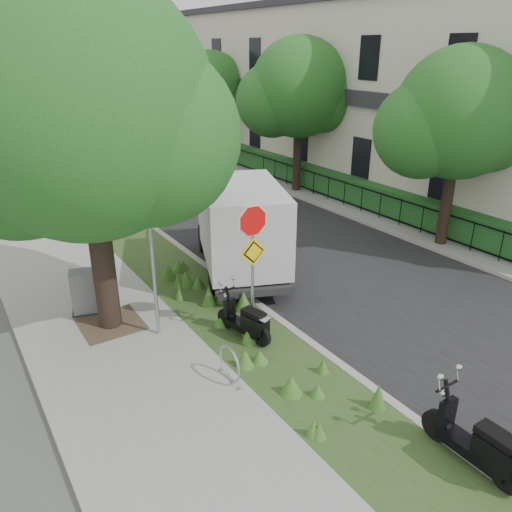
{
  "coord_description": "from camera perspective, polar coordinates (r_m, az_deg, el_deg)",
  "views": [
    {
      "loc": [
        -6.71,
        -7.72,
        6.24
      ],
      "look_at": [
        -0.35,
        2.07,
        1.3
      ],
      "focal_mm": 35.0,
      "sensor_mm": 36.0,
      "label": 1
    }
  ],
  "objects": [
    {
      "name": "far_tree_a",
      "position": [
        16.92,
        21.94,
        14.19
      ],
      "size": [
        4.6,
        4.1,
        6.22
      ],
      "color": "black",
      "rests_on": "ground"
    },
    {
      "name": "box_truck",
      "position": [
        14.4,
        -1.91,
        3.8
      ],
      "size": [
        3.77,
        5.53,
        2.34
      ],
      "color": "#262628",
      "rests_on": "ground"
    },
    {
      "name": "kerb_near",
      "position": [
        19.77,
        -13.03,
        4.13
      ],
      "size": [
        0.2,
        60.0,
        0.13
      ],
      "primitive_type": "cube",
      "color": "#9E9991",
      "rests_on": "ground"
    },
    {
      "name": "far_tree_c",
      "position": [
        29.25,
        -5.34,
        18.36
      ],
      "size": [
        4.37,
        3.89,
        5.93
      ],
      "color": "black",
      "rests_on": "ground"
    },
    {
      "name": "utility_cabinet",
      "position": [
        12.97,
        -18.73,
        -3.93
      ],
      "size": [
        0.94,
        0.75,
        1.1
      ],
      "color": "#262628",
      "rests_on": "ground"
    },
    {
      "name": "fence_far",
      "position": [
        23.21,
        5.04,
        8.96
      ],
      "size": [
        0.04,
        24.0,
        1.0
      ],
      "color": "black",
      "rests_on": "ground"
    },
    {
      "name": "road",
      "position": [
        21.15,
        -4.11,
        5.73
      ],
      "size": [
        7.0,
        60.0,
        0.01
      ],
      "primitive_type": "cube",
      "color": "black",
      "rests_on": "ground"
    },
    {
      "name": "far_tree_b",
      "position": [
        22.49,
        4.74,
        18.09
      ],
      "size": [
        4.83,
        4.31,
        6.56
      ],
      "color": "black",
      "rests_on": "ground"
    },
    {
      "name": "scooter_near",
      "position": [
        11.24,
        -0.82,
        -7.82
      ],
      "size": [
        0.58,
        1.59,
        0.77
      ],
      "color": "black",
      "rests_on": "ground"
    },
    {
      "name": "sidewalk_near",
      "position": [
        18.93,
        -23.65,
        1.89
      ],
      "size": [
        3.5,
        60.0,
        0.12
      ],
      "primitive_type": "cube",
      "color": "gray",
      "rests_on": "ground"
    },
    {
      "name": "ground",
      "position": [
        11.98,
        6.9,
        -8.63
      ],
      "size": [
        120.0,
        120.0,
        0.0
      ],
      "primitive_type": "plane",
      "color": "#4C5147",
      "rests_on": "ground"
    },
    {
      "name": "sign_assembly",
      "position": [
        10.61,
        -0.37,
        1.28
      ],
      "size": [
        0.94,
        0.08,
        3.22
      ],
      "color": "#A5A8AD",
      "rests_on": "ground"
    },
    {
      "name": "hedge_far",
      "position": [
        23.64,
        6.4,
        9.16
      ],
      "size": [
        1.0,
        24.0,
        1.1
      ],
      "primitive_type": "cube",
      "color": "#1D4F1C",
      "rests_on": "footpath_far"
    },
    {
      "name": "bare_post",
      "position": [
        10.95,
        -11.8,
        0.33
      ],
      "size": [
        0.08,
        0.08,
        4.0
      ],
      "color": "#A5A8AD",
      "rests_on": "ground"
    },
    {
      "name": "scooter_far",
      "position": [
        8.89,
        24.54,
        -19.48
      ],
      "size": [
        0.37,
        1.81,
        0.86
      ],
      "color": "black",
      "rests_on": "ground"
    },
    {
      "name": "kerb_far",
      "position": [
        22.95,
        3.59,
        7.28
      ],
      "size": [
        0.2,
        60.0,
        0.13
      ],
      "primitive_type": "cube",
      "color": "#9E9991",
      "rests_on": "ground"
    },
    {
      "name": "bike_hoop",
      "position": [
        9.99,
        -3.02,
        -12.2
      ],
      "size": [
        0.06,
        0.78,
        0.77
      ],
      "color": "#A5A8AD",
      "rests_on": "ground"
    },
    {
      "name": "terrace_houses",
      "position": [
        25.49,
        13.36,
        17.67
      ],
      "size": [
        7.4,
        26.4,
        8.2
      ],
      "color": "beige",
      "rests_on": "ground"
    },
    {
      "name": "street_tree_main",
      "position": [
        11.0,
        -19.49,
        14.17
      ],
      "size": [
        6.21,
        5.54,
        7.66
      ],
      "color": "black",
      "rests_on": "ground"
    },
    {
      "name": "verge",
      "position": [
        19.48,
        -15.77,
        3.55
      ],
      "size": [
        2.0,
        60.0,
        0.12
      ],
      "primitive_type": "cube",
      "color": "#2C3F1B",
      "rests_on": "ground"
    },
    {
      "name": "footpath_far",
      "position": [
        23.97,
        6.9,
        7.83
      ],
      "size": [
        3.2,
        60.0,
        0.12
      ],
      "primitive_type": "cube",
      "color": "gray",
      "rests_on": "ground"
    }
  ]
}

